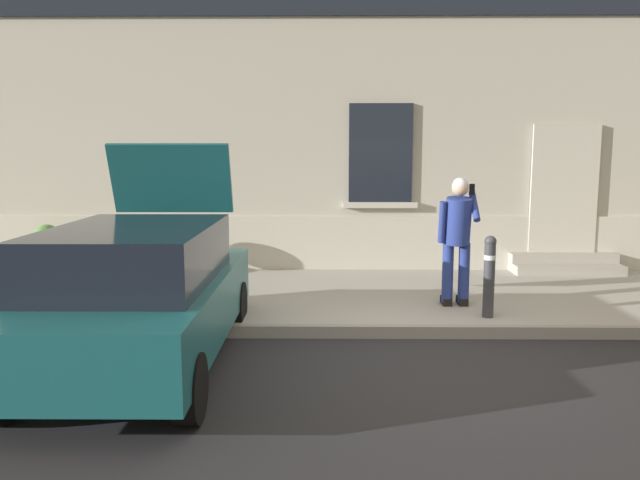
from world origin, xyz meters
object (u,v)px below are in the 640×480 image
at_px(hatchback_car_teal, 140,292).
at_px(bollard_far_left, 186,273).
at_px(planter_cream, 167,249).
at_px(person_on_phone, 458,233).
at_px(planter_charcoal, 48,248).
at_px(bollard_near_person, 489,273).

height_order(hatchback_car_teal, bollard_far_left, hatchback_car_teal).
bearing_deg(planter_cream, person_on_phone, -24.83).
distance_m(person_on_phone, planter_charcoal, 6.84).
height_order(bollard_near_person, person_on_phone, person_on_phone).
relative_size(hatchback_car_teal, person_on_phone, 2.33).
bearing_deg(bollard_far_left, person_on_phone, 9.05).
xyz_separation_m(planter_charcoal, planter_cream, (2.03, -0.04, 0.00)).
height_order(bollard_far_left, planter_cream, bollard_far_left).
xyz_separation_m(hatchback_car_teal, planter_charcoal, (-2.80, 4.13, -0.19)).
xyz_separation_m(hatchback_car_teal, person_on_phone, (3.68, 2.03, 0.35)).
xyz_separation_m(bollard_near_person, planter_cream, (-4.75, 2.62, -0.11)).
height_order(hatchback_car_teal, person_on_phone, hatchback_car_teal).
distance_m(bollard_near_person, bollard_far_left, 3.83).
height_order(bollard_near_person, planter_cream, bollard_near_person).
height_order(bollard_near_person, bollard_far_left, same).
bearing_deg(bollard_near_person, bollard_far_left, 180.00).
distance_m(hatchback_car_teal, planter_cream, 4.17).
distance_m(hatchback_car_teal, planter_charcoal, 5.00).
relative_size(hatchback_car_teal, bollard_far_left, 3.90).
xyz_separation_m(bollard_near_person, person_on_phone, (-0.30, 0.56, 0.44)).
distance_m(hatchback_car_teal, bollard_far_left, 1.48).
distance_m(bollard_near_person, person_on_phone, 0.77).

